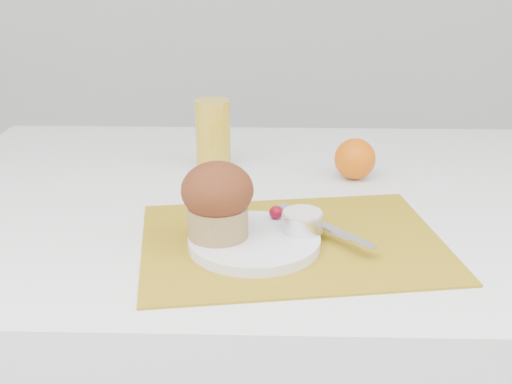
{
  "coord_description": "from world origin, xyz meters",
  "views": [
    {
      "loc": [
        -0.02,
        -0.92,
        1.13
      ],
      "look_at": [
        -0.04,
        -0.07,
        0.8
      ],
      "focal_mm": 45.0,
      "sensor_mm": 36.0,
      "label": 1
    }
  ],
  "objects_px": {
    "orange": "(355,159)",
    "juice_glass": "(213,135)",
    "muffin": "(218,199)",
    "plate": "(254,242)"
  },
  "relations": [
    {
      "from": "plate",
      "to": "juice_glass",
      "type": "xyz_separation_m",
      "value": [
        -0.08,
        0.32,
        0.05
      ]
    },
    {
      "from": "muffin",
      "to": "orange",
      "type": "bearing_deg",
      "value": 52.46
    },
    {
      "from": "plate",
      "to": "juice_glass",
      "type": "relative_size",
      "value": 1.4
    },
    {
      "from": "orange",
      "to": "muffin",
      "type": "relative_size",
      "value": 0.68
    },
    {
      "from": "orange",
      "to": "muffin",
      "type": "height_order",
      "value": "muffin"
    },
    {
      "from": "orange",
      "to": "muffin",
      "type": "distance_m",
      "value": 0.35
    },
    {
      "from": "orange",
      "to": "juice_glass",
      "type": "bearing_deg",
      "value": 169.63
    },
    {
      "from": "orange",
      "to": "plate",
      "type": "bearing_deg",
      "value": -120.45
    },
    {
      "from": "plate",
      "to": "juice_glass",
      "type": "height_order",
      "value": "juice_glass"
    },
    {
      "from": "muffin",
      "to": "juice_glass",
      "type": "bearing_deg",
      "value": 96.28
    }
  ]
}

